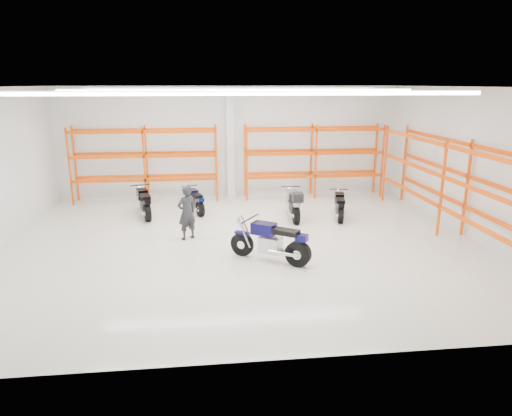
{
  "coord_description": "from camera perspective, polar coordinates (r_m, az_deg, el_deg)",
  "views": [
    {
      "loc": [
        -1.05,
        -12.78,
        4.6
      ],
      "look_at": [
        0.45,
        0.5,
        0.93
      ],
      "focal_mm": 32.0,
      "sensor_mm": 36.0,
      "label": 1
    }
  ],
  "objects": [
    {
      "name": "motorcycle_back_d",
      "position": [
        16.24,
        10.38,
        0.23
      ],
      "size": [
        0.74,
        1.89,
        0.94
      ],
      "color": "black",
      "rests_on": "ground"
    },
    {
      "name": "ground",
      "position": [
        13.63,
        -1.65,
        -4.4
      ],
      "size": [
        14.0,
        14.0,
        0.0
      ],
      "primitive_type": "plane",
      "color": "silver",
      "rests_on": "ground"
    },
    {
      "name": "standing_man",
      "position": [
        13.89,
        -8.66,
        -0.58
      ],
      "size": [
        0.73,
        0.67,
        1.67
      ],
      "primitive_type": "imported",
      "rotation": [
        0.0,
        0.0,
        3.74
      ],
      "color": "black",
      "rests_on": "ground"
    },
    {
      "name": "pallet_racking_back_left",
      "position": [
        18.63,
        -13.69,
        6.21
      ],
      "size": [
        5.67,
        0.87,
        3.0
      ],
      "color": "#F94500",
      "rests_on": "ground"
    },
    {
      "name": "room_shell",
      "position": [
        12.92,
        -1.77,
        9.48
      ],
      "size": [
        14.02,
        12.02,
        4.51
      ],
      "color": "silver",
      "rests_on": "ground"
    },
    {
      "name": "structural_column",
      "position": [
        18.78,
        -3.21,
        8.12
      ],
      "size": [
        0.32,
        0.32,
        4.5
      ],
      "primitive_type": "cube",
      "color": "white",
      "rests_on": "ground"
    },
    {
      "name": "motorcycle_main",
      "position": [
        12.08,
        2.15,
        -4.33
      ],
      "size": [
        2.03,
        1.43,
        1.15
      ],
      "color": "black",
      "rests_on": "ground"
    },
    {
      "name": "pallet_racking_back_right",
      "position": [
        19.01,
        7.23,
        6.7
      ],
      "size": [
        5.67,
        0.87,
        3.0
      ],
      "color": "#F94500",
      "rests_on": "ground"
    },
    {
      "name": "motorcycle_back_c",
      "position": [
        15.88,
        4.71,
        0.47
      ],
      "size": [
        0.7,
        2.19,
        1.13
      ],
      "color": "black",
      "rests_on": "ground"
    },
    {
      "name": "motorcycle_back_a",
      "position": [
        16.65,
        -13.85,
        0.59
      ],
      "size": [
        0.87,
        2.09,
        1.05
      ],
      "color": "black",
      "rests_on": "ground"
    },
    {
      "name": "motorcycle_back_b",
      "position": [
        16.83,
        -7.68,
        0.85
      ],
      "size": [
        0.85,
        1.8,
        0.92
      ],
      "color": "black",
      "rests_on": "ground"
    },
    {
      "name": "pallet_racking_side",
      "position": [
        15.1,
        23.67,
        3.4
      ],
      "size": [
        0.87,
        9.07,
        3.0
      ],
      "color": "#F94500",
      "rests_on": "ground"
    }
  ]
}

